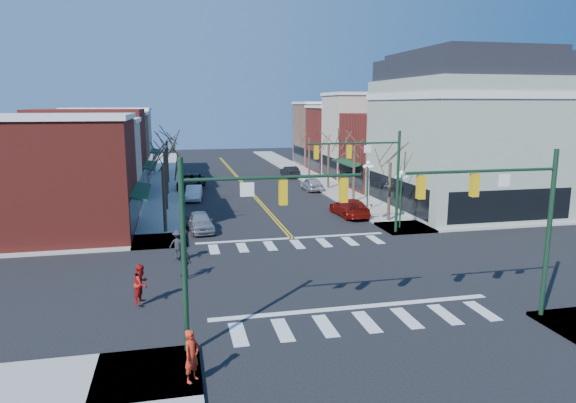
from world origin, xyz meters
TOP-DOWN VIEW (x-y plane):
  - ground at (0.00, 0.00)m, footprint 160.00×160.00m
  - sidewalk_left at (-8.75, 20.00)m, footprint 3.50×70.00m
  - sidewalk_right at (8.75, 20.00)m, footprint 3.50×70.00m
  - bldg_left_brick_a at (-15.50, 11.75)m, footprint 10.00×8.50m
  - bldg_left_stucco_a at (-15.50, 19.50)m, footprint 10.00×7.00m
  - bldg_left_brick_b at (-15.50, 27.50)m, footprint 10.00×9.00m
  - bldg_left_tan at (-15.50, 35.75)m, footprint 10.00×7.50m
  - bldg_left_stucco_b at (-15.50, 43.50)m, footprint 10.00×8.00m
  - bldg_right_brick_a at (15.50, 25.75)m, footprint 10.00×8.50m
  - bldg_right_stucco at (15.50, 33.50)m, footprint 10.00×7.00m
  - bldg_right_brick_b at (15.50, 41.00)m, footprint 10.00×8.00m
  - bldg_right_tan at (15.50, 49.00)m, footprint 10.00×8.00m
  - victorian_corner at (16.50, 14.50)m, footprint 12.25×14.25m
  - traffic_mast_near_left at (-5.55, -7.40)m, footprint 6.60×0.28m
  - traffic_mast_near_right at (5.55, -7.40)m, footprint 6.60×0.28m
  - traffic_mast_far_right at (5.55, 7.40)m, footprint 6.60×0.28m
  - lamppost_corner at (8.20, 8.50)m, footprint 0.36×0.36m
  - lamppost_midblock at (8.20, 15.00)m, footprint 0.36×0.36m
  - tree_left_a at (-8.40, 11.00)m, footprint 0.24×0.24m
  - tree_left_b at (-8.40, 19.00)m, footprint 0.24×0.24m
  - tree_left_c at (-8.40, 27.00)m, footprint 0.24×0.24m
  - tree_left_d at (-8.40, 35.00)m, footprint 0.24×0.24m
  - tree_right_a at (8.40, 11.00)m, footprint 0.24×0.24m
  - tree_right_b at (8.40, 19.00)m, footprint 0.24×0.24m
  - tree_right_c at (8.40, 27.00)m, footprint 0.24×0.24m
  - tree_right_d at (8.40, 35.00)m, footprint 0.24×0.24m
  - car_left_near at (-5.99, 11.08)m, footprint 2.09×4.29m
  - car_left_mid at (-5.93, 23.61)m, footprint 1.82×4.23m
  - car_left_far at (-5.93, 30.15)m, footprint 3.42×6.07m
  - car_right_near at (6.12, 13.55)m, footprint 2.31×5.09m
  - car_right_mid at (6.40, 26.46)m, footprint 1.80×4.14m
  - car_right_far at (6.40, 36.68)m, footprint 1.76×4.29m
  - pedestrian_red_a at (-7.30, -9.60)m, footprint 0.73×0.76m
  - pedestrian_red_b at (-9.26, -2.32)m, footprint 0.99×1.08m
  - pedestrian_dark_a at (-7.30, 0.92)m, footprint 0.91×1.01m
  - pedestrian_dark_b at (-7.59, 4.12)m, footprint 1.27×1.01m

SIDE VIEW (x-z plane):
  - ground at x=0.00m, z-range 0.00..0.00m
  - sidewalk_left at x=-8.75m, z-range 0.00..0.15m
  - sidewalk_right at x=8.75m, z-range 0.00..0.15m
  - car_left_mid at x=-5.93m, z-range 0.00..1.35m
  - car_right_far at x=6.40m, z-range 0.00..1.38m
  - car_right_mid at x=6.40m, z-range 0.00..1.39m
  - car_left_near at x=-5.99m, z-range 0.00..1.41m
  - car_right_near at x=6.12m, z-range 0.00..1.45m
  - car_left_far at x=-5.93m, z-range 0.00..1.60m
  - pedestrian_dark_a at x=-7.30m, z-range 0.15..1.80m
  - pedestrian_dark_b at x=-7.59m, z-range 0.15..1.87m
  - pedestrian_red_a at x=-7.30m, z-range 0.15..1.90m
  - pedestrian_red_b at x=-9.26m, z-range 0.15..1.93m
  - tree_left_c at x=-8.40m, z-range 0.00..4.55m
  - tree_right_a at x=8.40m, z-range 0.00..4.62m
  - tree_left_a at x=-8.40m, z-range 0.00..4.76m
  - tree_right_c at x=8.40m, z-range 0.00..4.83m
  - tree_left_d at x=-8.40m, z-range 0.00..4.90m
  - tree_right_d at x=8.40m, z-range 0.00..4.97m
  - tree_left_b at x=-8.40m, z-range 0.00..5.04m
  - tree_right_b at x=8.40m, z-range 0.00..5.18m
  - lamppost_corner at x=8.20m, z-range 0.80..5.13m
  - lamppost_midblock at x=8.20m, z-range 0.80..5.13m
  - bldg_left_stucco_a at x=-15.50m, z-range 0.00..7.50m
  - bldg_left_tan at x=-15.50m, z-range 0.00..7.80m
  - bldg_left_brick_a at x=-15.50m, z-range 0.00..8.00m
  - bldg_right_brick_a at x=15.50m, z-range 0.00..8.00m
  - bldg_left_stucco_b at x=-15.50m, z-range 0.00..8.20m
  - bldg_left_brick_b at x=-15.50m, z-range 0.00..8.50m
  - bldg_right_brick_b at x=15.50m, z-range 0.00..8.50m
  - bldg_right_tan at x=15.50m, z-range 0.00..9.00m
  - traffic_mast_near_left at x=-5.55m, z-range 1.11..8.31m
  - traffic_mast_near_right at x=5.55m, z-range 1.11..8.31m
  - traffic_mast_far_right at x=5.55m, z-range 1.11..8.31m
  - bldg_right_stucco at x=15.50m, z-range 0.00..10.00m
  - victorian_corner at x=16.50m, z-range 0.01..13.31m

